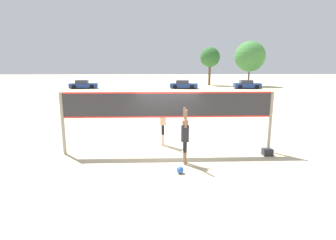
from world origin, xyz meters
TOP-DOWN VIEW (x-y plane):
  - ground_plane at (0.00, 0.00)m, footprint 200.00×200.00m
  - volleyball_net at (0.00, 0.00)m, footprint 8.35×0.13m
  - player_spiker at (0.56, -1.20)m, footprint 0.28×0.69m
  - player_blocker at (-0.19, 1.05)m, footprint 0.28×0.72m
  - volleyball at (0.32, -2.09)m, footprint 0.23×0.23m
  - gear_bag at (3.89, -0.44)m, footprint 0.36×0.33m
  - parked_car_near at (-12.02, 31.28)m, footprint 4.41×2.36m
  - parked_car_mid at (13.35, 30.15)m, footprint 4.17×2.21m
  - parked_car_far at (3.58, 30.55)m, footprint 4.44×2.62m
  - tree_left_cluster at (8.89, 37.48)m, footprint 3.50×3.50m
  - tree_right_cluster at (15.39, 35.46)m, footprint 5.16×5.16m

SIDE VIEW (x-z plane):
  - ground_plane at x=0.00m, z-range 0.00..0.00m
  - volleyball at x=0.32m, z-range 0.00..0.23m
  - gear_bag at x=3.89m, z-range 0.00..0.26m
  - parked_car_far at x=3.58m, z-range -0.06..1.21m
  - parked_car_near at x=-12.02m, z-range -0.06..1.24m
  - parked_car_mid at x=13.35m, z-range -0.06..1.25m
  - player_spiker at x=0.56m, z-range 0.05..2.06m
  - player_blocker at x=-0.19m, z-range 0.07..2.35m
  - volleyball_net at x=0.00m, z-range 0.51..2.98m
  - tree_left_cluster at x=8.89m, z-range 1.57..8.30m
  - tree_right_cluster at x=15.39m, z-range 1.23..8.85m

